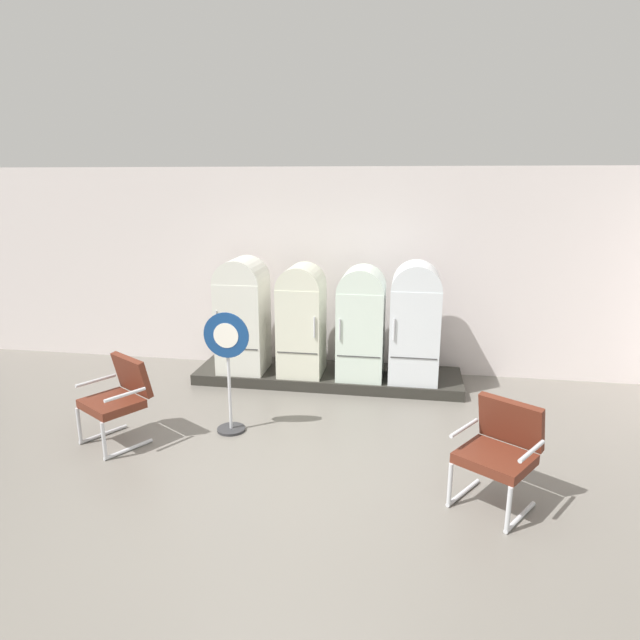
# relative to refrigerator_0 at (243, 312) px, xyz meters

# --- Properties ---
(ground) EXTENTS (12.00, 10.00, 0.05)m
(ground) POSITION_rel_refrigerator_0_xyz_m (1.18, -2.91, -1.02)
(ground) COLOR slate
(back_wall) EXTENTS (11.76, 0.12, 2.95)m
(back_wall) POSITION_rel_refrigerator_0_xyz_m (1.18, 0.75, 0.49)
(back_wall) COLOR silver
(back_wall) RESTS_ON ground
(display_plinth) EXTENTS (3.70, 0.95, 0.15)m
(display_plinth) POSITION_rel_refrigerator_0_xyz_m (1.18, 0.11, -0.92)
(display_plinth) COLOR #2D2B26
(display_plinth) RESTS_ON ground
(refrigerator_0) EXTENTS (0.64, 0.67, 1.59)m
(refrigerator_0) POSITION_rel_refrigerator_0_xyz_m (0.00, 0.00, 0.00)
(refrigerator_0) COLOR silver
(refrigerator_0) RESTS_ON display_plinth
(refrigerator_1) EXTENTS (0.59, 0.66, 1.52)m
(refrigerator_1) POSITION_rel_refrigerator_0_xyz_m (0.83, -0.01, -0.04)
(refrigerator_1) COLOR silver
(refrigerator_1) RESTS_ON display_plinth
(refrigerator_2) EXTENTS (0.62, 0.68, 1.51)m
(refrigerator_2) POSITION_rel_refrigerator_0_xyz_m (1.65, 0.00, -0.04)
(refrigerator_2) COLOR silver
(refrigerator_2) RESTS_ON display_plinth
(refrigerator_3) EXTENTS (0.64, 0.71, 1.58)m
(refrigerator_3) POSITION_rel_refrigerator_0_xyz_m (2.36, 0.02, -0.01)
(refrigerator_3) COLOR white
(refrigerator_3) RESTS_ON display_plinth
(armchair_left) EXTENTS (0.81, 0.82, 0.93)m
(armchair_left) POSITION_rel_refrigerator_0_xyz_m (-0.76, -2.04, -0.46)
(armchair_left) COLOR silver
(armchair_left) RESTS_ON ground
(armchair_right) EXTENTS (0.82, 0.83, 0.93)m
(armchair_right) POSITION_rel_refrigerator_0_xyz_m (3.09, -2.59, -0.46)
(armchair_right) COLOR silver
(armchair_right) RESTS_ON ground
(sign_stand) EXTENTS (0.51, 0.32, 1.39)m
(sign_stand) POSITION_rel_refrigerator_0_xyz_m (0.33, -1.62, -0.28)
(sign_stand) COLOR #2D2D30
(sign_stand) RESTS_ON ground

